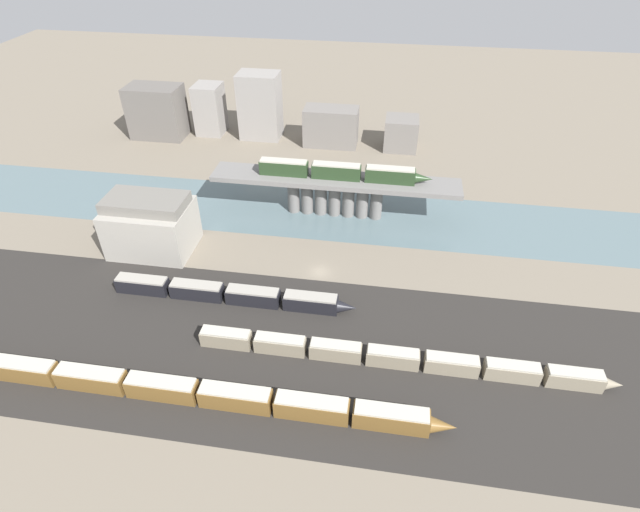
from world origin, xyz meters
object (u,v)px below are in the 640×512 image
object	(u,v)px
train_yard_far	(232,294)
warehouse_building	(151,225)
train_yard_near	(170,389)
train_yard_mid	(399,358)
train_on_bridge	(342,172)

from	to	relation	value
train_yard_far	warehouse_building	bearing A→B (deg)	146.84
train_yard_near	train_yard_mid	bearing A→B (deg)	18.87
train_yard_far	train_yard_near	bearing A→B (deg)	-96.93
train_on_bridge	warehouse_building	size ratio (longest dim) A/B	2.32
train_yard_far	train_on_bridge	bearing A→B (deg)	63.70
train_yard_near	train_yard_far	distance (m)	25.08
train_on_bridge	train_yard_mid	distance (m)	52.57
train_yard_mid	warehouse_building	bearing A→B (deg)	154.73
train_yard_mid	warehouse_building	world-z (taller)	warehouse_building
train_on_bridge	train_yard_mid	world-z (taller)	train_on_bridge
train_on_bridge	train_yard_far	distance (m)	42.35
train_on_bridge	train_yard_far	bearing A→B (deg)	-116.30
train_on_bridge	train_yard_mid	size ratio (longest dim) A/B	0.58
train_on_bridge	train_yard_near	distance (m)	66.01
train_on_bridge	warehouse_building	distance (m)	47.13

